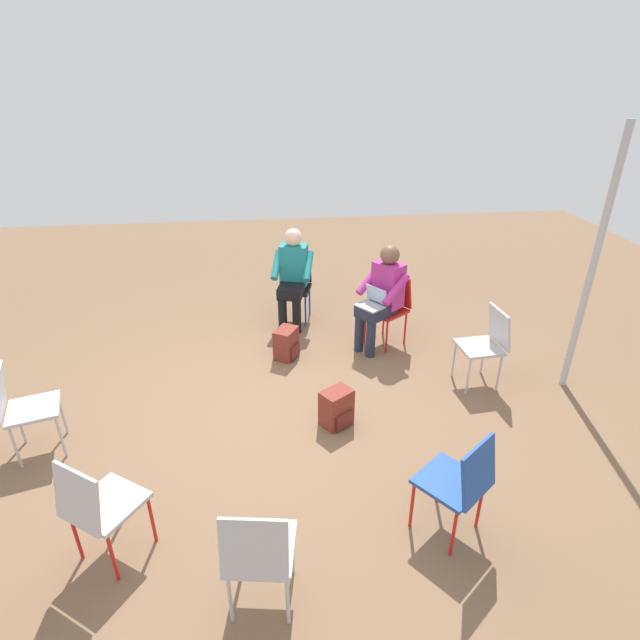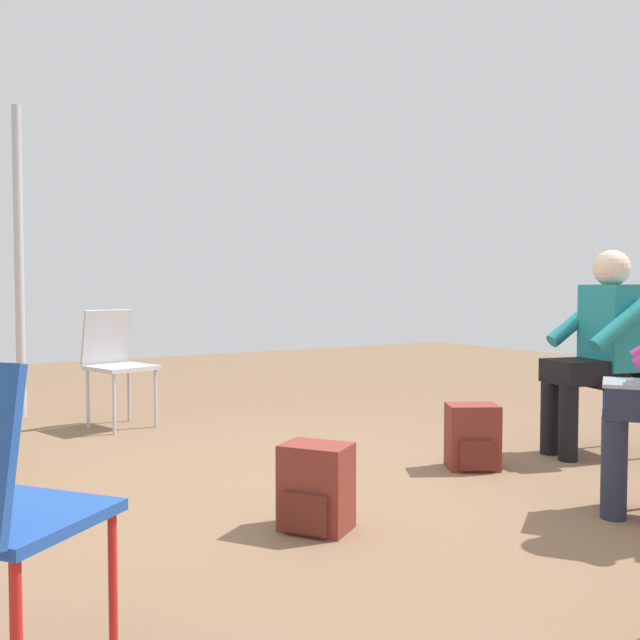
% 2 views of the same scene
% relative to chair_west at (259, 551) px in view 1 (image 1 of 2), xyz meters
% --- Properties ---
extents(ground_plane, '(14.00, 14.00, 0.00)m').
position_rel_chair_west_xyz_m(ground_plane, '(1.99, -0.20, -0.50)').
color(ground_plane, brown).
extents(chair_west, '(0.49, 0.46, 0.85)m').
position_rel_chair_west_xyz_m(chair_west, '(0.00, 0.00, 0.00)').
color(chair_west, '#B7B7BC').
rests_on(chair_west, ground).
extents(chair_northwest, '(0.58, 0.57, 0.85)m').
position_rel_chair_west_xyz_m(chair_northwest, '(0.47, 1.02, 0.00)').
color(chair_northwest, '#B7B7BC').
rests_on(chair_northwest, ground).
extents(chair_southwest, '(0.58, 0.58, 0.85)m').
position_rel_chair_west_xyz_m(chair_southwest, '(0.40, -1.36, 0.00)').
color(chair_southwest, '#1E4799').
rests_on(chair_southwest, ground).
extents(chair_east, '(0.52, 0.49, 0.85)m').
position_rel_chair_west_xyz_m(chair_east, '(4.03, -0.50, 0.00)').
color(chair_east, black).
rests_on(chair_east, ground).
extents(chair_north, '(0.50, 0.53, 0.85)m').
position_rel_chair_west_xyz_m(chair_north, '(1.64, 1.94, 0.00)').
color(chair_north, '#B7B7BC').
rests_on(chair_north, ground).
extents(chair_southeast, '(0.57, 0.58, 0.85)m').
position_rel_chair_west_xyz_m(chair_southeast, '(3.23, -1.57, 0.00)').
color(chair_southeast, red).
rests_on(chair_southeast, ground).
extents(chair_south, '(0.43, 0.47, 0.85)m').
position_rel_chair_west_xyz_m(chair_south, '(2.23, -2.33, 0.00)').
color(chair_south, '#B7B7BC').
rests_on(chair_south, ground).
extents(person_with_laptop, '(0.63, 0.64, 1.24)m').
position_rel_chair_west_xyz_m(person_with_laptop, '(3.13, -1.44, 0.20)').
color(person_with_laptop, '#23283D').
rests_on(person_with_laptop, ground).
extents(person_in_teal, '(0.58, 0.57, 1.24)m').
position_rel_chair_west_xyz_m(person_in_teal, '(3.87, -0.46, 0.20)').
color(person_in_teal, black).
rests_on(person_in_teal, ground).
extents(backpack_near_laptop_user, '(0.32, 0.34, 0.36)m').
position_rel_chair_west_xyz_m(backpack_near_laptop_user, '(1.72, -0.71, -0.34)').
color(backpack_near_laptop_user, maroon).
rests_on(backpack_near_laptop_user, ground).
extents(backpack_by_empty_chair, '(0.34, 0.31, 0.36)m').
position_rel_chair_west_xyz_m(backpack_by_empty_chair, '(2.99, -0.31, -0.34)').
color(backpack_by_empty_chair, maroon).
rests_on(backpack_by_empty_chair, ground).
extents(tent_pole_far, '(0.07, 0.07, 2.62)m').
position_rel_chair_west_xyz_m(tent_pole_far, '(2.10, -3.19, 0.81)').
color(tent_pole_far, '#B2B2B7').
rests_on(tent_pole_far, ground).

